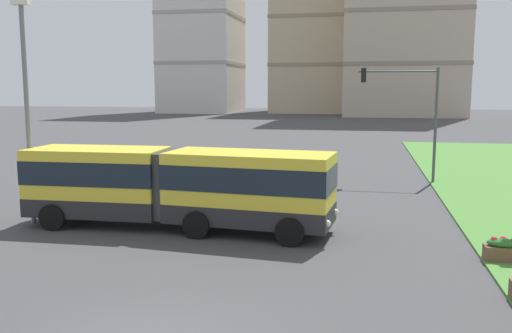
# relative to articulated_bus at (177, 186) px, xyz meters

# --- Properties ---
(articulated_bus) EXTENTS (11.94, 3.20, 3.00)m
(articulated_bus) POSITION_rel_articulated_bus_xyz_m (0.00, 0.00, 0.00)
(articulated_bus) COLOR yellow
(articulated_bus) RESTS_ON ground
(car_navy_sedan) EXTENTS (4.51, 2.25, 1.58)m
(car_navy_sedan) POSITION_rel_articulated_bus_xyz_m (-3.47, 10.26, -0.90)
(car_navy_sedan) COLOR #19234C
(car_navy_sedan) RESTS_ON ground
(flower_planter_2) EXTENTS (1.10, 0.56, 0.74)m
(flower_planter_2) POSITION_rel_articulated_bus_xyz_m (11.17, -1.99, -1.23)
(flower_planter_2) COLOR brown
(flower_planter_2) RESTS_ON grass_median
(traffic_light_far_right) EXTENTS (4.38, 0.28, 6.41)m
(traffic_light_far_right) POSITION_rel_articulated_bus_xyz_m (9.38, 12.37, 2.75)
(traffic_light_far_right) COLOR #474C51
(traffic_light_far_right) RESTS_ON ground
(streetlight_left) EXTENTS (0.70, 0.28, 8.61)m
(streetlight_left) POSITION_rel_articulated_bus_xyz_m (-5.93, -0.25, 3.09)
(streetlight_left) COLOR slate
(streetlight_left) RESTS_ON ground
(apartment_tower_westcentre) EXTENTS (20.08, 20.03, 37.83)m
(apartment_tower_westcentre) POSITION_rel_articulated_bus_xyz_m (-2.44, 100.46, 17.28)
(apartment_tower_westcentre) COLOR beige
(apartment_tower_westcentre) RESTS_ON ground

